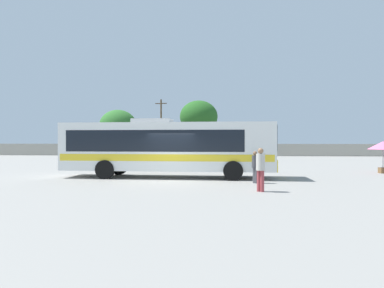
% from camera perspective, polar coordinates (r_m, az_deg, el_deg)
% --- Properties ---
extents(ground_plane, '(300.00, 300.00, 0.00)m').
position_cam_1_polar(ground_plane, '(28.23, -0.85, -3.70)').
color(ground_plane, gray).
extents(perimeter_wall, '(80.00, 0.30, 1.65)m').
position_cam_1_polar(perimeter_wall, '(47.71, 1.23, -0.95)').
color(perimeter_wall, '#9E998C').
rests_on(perimeter_wall, ground_plane).
extents(coach_bus_white_yellow, '(12.02, 3.00, 3.34)m').
position_cam_1_polar(coach_bus_white_yellow, '(19.87, -4.36, -0.34)').
color(coach_bus_white_yellow, white).
rests_on(coach_bus_white_yellow, ground_plane).
extents(attendant_by_bus_door, '(0.44, 0.44, 1.58)m').
position_cam_1_polar(attendant_by_bus_door, '(17.42, 10.33, -3.43)').
color(attendant_by_bus_door, '#4C4C51').
rests_on(attendant_by_bus_door, ground_plane).
extents(passenger_waiting_on_apron, '(0.51, 0.51, 1.80)m').
position_cam_1_polar(passenger_waiting_on_apron, '(14.59, 11.19, -3.72)').
color(passenger_waiting_on_apron, '#99383D').
rests_on(passenger_waiting_on_apron, ground_plane).
extents(vendor_umbrella_near_gate_pink, '(1.85, 1.85, 2.05)m').
position_cam_1_polar(vendor_umbrella_near_gate_pink, '(25.48, 28.89, -0.34)').
color(vendor_umbrella_near_gate_pink, gray).
rests_on(vendor_umbrella_near_gate_pink, ground_plane).
extents(parked_car_leftmost_dark_blue, '(4.38, 2.12, 1.50)m').
position_cam_1_polar(parked_car_leftmost_dark_blue, '(46.73, -17.21, -1.05)').
color(parked_car_leftmost_dark_blue, navy).
rests_on(parked_car_leftmost_dark_blue, ground_plane).
extents(parked_car_second_white, '(4.09, 2.00, 1.51)m').
position_cam_1_polar(parked_car_second_white, '(45.36, -10.27, -1.08)').
color(parked_car_second_white, silver).
rests_on(parked_car_second_white, ground_plane).
extents(parked_car_third_dark_blue, '(4.70, 2.29, 1.53)m').
position_cam_1_polar(parked_car_third_dark_blue, '(44.29, -1.57, -1.10)').
color(parked_car_third_dark_blue, navy).
rests_on(parked_car_third_dark_blue, ground_plane).
extents(parked_car_rightmost_dark_blue, '(4.61, 2.10, 1.41)m').
position_cam_1_polar(parked_car_rightmost_dark_blue, '(44.40, 6.44, -1.16)').
color(parked_car_rightmost_dark_blue, navy).
rests_on(parked_car_rightmost_dark_blue, ground_plane).
extents(utility_pole_near, '(1.78, 0.50, 8.21)m').
position_cam_1_polar(utility_pole_near, '(51.89, -5.10, 2.99)').
color(utility_pole_near, '#4C3823').
rests_on(utility_pole_near, ground_plane).
extents(roadside_tree_left, '(5.50, 5.50, 6.72)m').
position_cam_1_polar(roadside_tree_left, '(53.37, -12.05, 3.01)').
color(roadside_tree_left, brown).
rests_on(roadside_tree_left, ground_plane).
extents(roadside_tree_midleft, '(5.59, 5.59, 8.01)m').
position_cam_1_polar(roadside_tree_midleft, '(51.42, 1.11, 4.51)').
color(roadside_tree_midleft, brown).
rests_on(roadside_tree_midleft, ground_plane).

